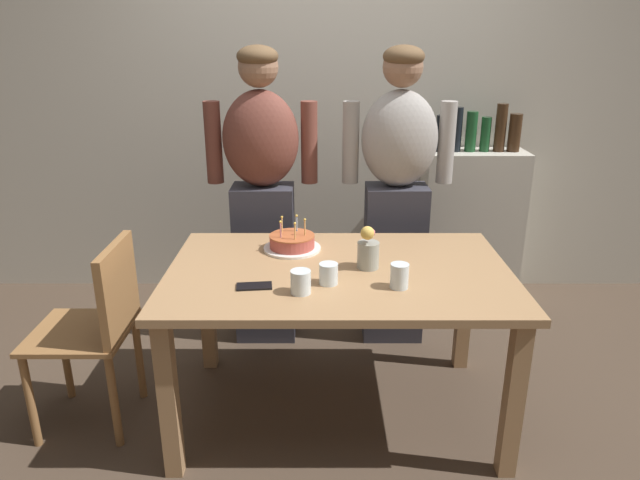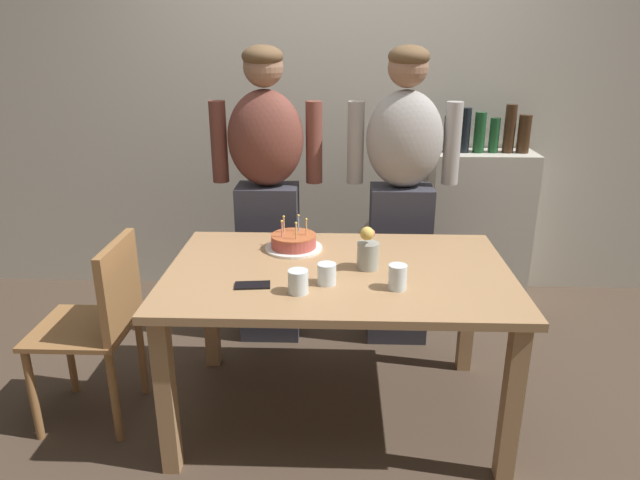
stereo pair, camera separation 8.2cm
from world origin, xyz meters
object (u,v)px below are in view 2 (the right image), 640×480
(person_woman_cardigan, at_px, (402,195))
(birthday_cake, at_px, (294,242))
(water_glass_far, at_px, (299,282))
(water_glass_near, at_px, (327,274))
(person_man_bearded, at_px, (268,194))
(water_glass_side, at_px, (398,277))
(cell_phone, at_px, (253,285))
(flower_vase, at_px, (368,250))
(dining_chair, at_px, (102,317))

(person_woman_cardigan, bearing_deg, birthday_cake, 42.58)
(water_glass_far, xyz_separation_m, person_woman_cardigan, (0.50, 1.00, 0.09))
(water_glass_near, relative_size, person_man_bearded, 0.05)
(water_glass_near, relative_size, person_woman_cardigan, 0.05)
(water_glass_side, relative_size, cell_phone, 0.71)
(birthday_cake, bearing_deg, person_woman_cardigan, 42.58)
(water_glass_side, height_order, person_woman_cardigan, person_woman_cardigan)
(cell_phone, bearing_deg, flower_vase, 16.60)
(water_glass_near, xyz_separation_m, water_glass_side, (0.29, -0.04, 0.01))
(water_glass_far, height_order, dining_chair, dining_chair)
(water_glass_far, xyz_separation_m, water_glass_side, (0.40, 0.05, 0.00))
(water_glass_far, relative_size, person_woman_cardigan, 0.06)
(flower_vase, bearing_deg, person_man_bearded, 125.26)
(water_glass_near, distance_m, water_glass_side, 0.29)
(birthday_cake, distance_m, person_man_bearded, 0.56)
(person_man_bearded, height_order, dining_chair, person_man_bearded)
(water_glass_side, xyz_separation_m, cell_phone, (-0.59, 0.00, -0.05))
(water_glass_far, relative_size, cell_phone, 0.66)
(birthday_cake, xyz_separation_m, person_woman_cardigan, (0.56, 0.51, 0.10))
(dining_chair, bearing_deg, birthday_cake, 109.66)
(person_man_bearded, distance_m, person_woman_cardigan, 0.75)
(birthday_cake, distance_m, cell_phone, 0.45)
(water_glass_side, relative_size, person_woman_cardigan, 0.06)
(water_glass_side, bearing_deg, dining_chair, 173.95)
(water_glass_near, height_order, person_woman_cardigan, person_woman_cardigan)
(water_glass_side, relative_size, flower_vase, 0.51)
(water_glass_side, bearing_deg, cell_phone, 179.55)
(water_glass_far, bearing_deg, water_glass_near, 39.18)
(birthday_cake, distance_m, water_glass_far, 0.49)
(flower_vase, xyz_separation_m, person_man_bearded, (-0.53, 0.75, 0.05))
(cell_phone, relative_size, flower_vase, 0.71)
(person_woman_cardigan, bearing_deg, dining_chair, 30.19)
(water_glass_far, xyz_separation_m, dining_chair, (-0.90, 0.19, -0.27))
(water_glass_near, height_order, water_glass_far, water_glass_far)
(water_glass_far, distance_m, person_woman_cardigan, 1.13)
(water_glass_side, xyz_separation_m, flower_vase, (-0.11, 0.21, 0.04))
(cell_phone, bearing_deg, water_glass_near, 0.34)
(flower_vase, bearing_deg, dining_chair, -176.71)
(person_woman_cardigan, bearing_deg, water_glass_near, 66.76)
(person_woman_cardigan, xyz_separation_m, dining_chair, (-1.40, -0.81, -0.36))
(water_glass_side, height_order, cell_phone, water_glass_side)
(person_man_bearded, relative_size, person_woman_cardigan, 1.00)
(water_glass_near, bearing_deg, person_woman_cardigan, 66.76)
(water_glass_far, relative_size, dining_chair, 0.11)
(flower_vase, bearing_deg, water_glass_side, -61.62)
(water_glass_near, relative_size, cell_phone, 0.61)
(birthday_cake, bearing_deg, dining_chair, -160.34)
(cell_phone, bearing_deg, water_glass_side, -6.66)
(person_man_bearded, bearing_deg, cell_phone, 93.08)
(birthday_cake, distance_m, dining_chair, 0.93)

